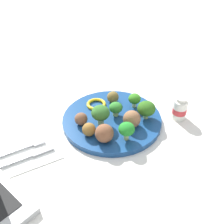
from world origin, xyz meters
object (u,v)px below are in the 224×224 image
object	(u,v)px
knife	(28,156)
broccoli_floret_far_rim	(128,129)
napkin	(23,154)
fork	(24,147)
meatball_far_rim	(104,133)
meatball_front_right	(113,97)
broccoli_floret_near_rim	(135,99)
broccoli_floret_front_left	(146,109)
pepper_ring_far_rim	(96,104)
meatball_back_left	(132,119)
broccoli_floret_center	(116,108)
plate	(112,120)
yogurt_bottle	(180,109)
meatball_mid_left	(81,119)
broccoli_floret_back_right	(101,113)
meatball_center	(89,129)

from	to	relation	value
knife	broccoli_floret_far_rim	bearing A→B (deg)	-10.45
napkin	fork	size ratio (longest dim) A/B	1.40
napkin	meatball_far_rim	bearing A→B (deg)	-13.02
meatball_front_right	broccoli_floret_near_rim	bearing A→B (deg)	-44.44
broccoli_floret_near_rim	broccoli_floret_front_left	bearing A→B (deg)	-83.68
meatball_front_right	napkin	xyz separation A→B (m)	(-0.29, -0.10, -0.03)
fork	knife	bearing A→B (deg)	-84.89
fork	pepper_ring_far_rim	bearing A→B (deg)	21.05
meatball_back_left	meatball_front_right	distance (m)	0.13
broccoli_floret_far_rim	napkin	xyz separation A→B (m)	(-0.26, 0.06, -0.05)
broccoli_floret_near_rim	napkin	world-z (taller)	broccoli_floret_near_rim
broccoli_floret_far_rim	knife	size ratio (longest dim) A/B	0.34
broccoli_floret_center	meatball_far_rim	distance (m)	0.11
plate	knife	size ratio (longest dim) A/B	1.92
plate	broccoli_floret_far_rim	bearing A→B (deg)	-88.55
broccoli_floret_near_rim	yogurt_bottle	distance (m)	0.13
plate	broccoli_floret_front_left	size ratio (longest dim) A/B	5.34
broccoli_floret_near_rim	meatball_mid_left	world-z (taller)	broccoli_floret_near_rim
broccoli_floret_near_rim	pepper_ring_far_rim	size ratio (longest dim) A/B	0.75
broccoli_floret_far_rim	pepper_ring_far_rim	world-z (taller)	broccoli_floret_far_rim
meatball_back_left	napkin	distance (m)	0.29
broccoli_floret_near_rim	meatball_front_right	bearing A→B (deg)	135.56
broccoli_floret_far_rim	broccoli_floret_center	world-z (taller)	broccoli_floret_far_rim
broccoli_floret_near_rim	meatball_back_left	xyz separation A→B (m)	(-0.05, -0.08, -0.00)
plate	fork	bearing A→B (deg)	-176.71
meatball_mid_left	yogurt_bottle	distance (m)	0.28
broccoli_floret_center	broccoli_floret_back_right	bearing A→B (deg)	-158.30
broccoli_floret_far_rim	pepper_ring_far_rim	xyz separation A→B (m)	(-0.02, 0.17, -0.03)
fork	knife	size ratio (longest dim) A/B	0.83
broccoli_floret_center	meatball_far_rim	size ratio (longest dim) A/B	0.87
broccoli_floret_center	napkin	world-z (taller)	broccoli_floret_center
broccoli_floret_far_rim	napkin	distance (m)	0.27
broccoli_floret_back_right	meatball_mid_left	bearing A→B (deg)	157.52
plate	pepper_ring_far_rim	bearing A→B (deg)	106.12
broccoli_floret_front_left	meatball_back_left	world-z (taller)	broccoli_floret_front_left
knife	plate	bearing A→B (deg)	11.60
broccoli_floret_far_rim	fork	bearing A→B (deg)	161.97
broccoli_floret_near_rim	napkin	xyz separation A→B (m)	(-0.33, -0.06, -0.04)
meatball_far_rim	knife	size ratio (longest dim) A/B	0.33
plate	knife	bearing A→B (deg)	-168.40
napkin	yogurt_bottle	world-z (taller)	yogurt_bottle
meatball_front_right	meatball_mid_left	bearing A→B (deg)	-151.85
meatball_far_rim	meatball_center	size ratio (longest dim) A/B	1.34
meatball_far_rim	fork	size ratio (longest dim) A/B	0.39
broccoli_floret_back_right	napkin	world-z (taller)	broccoli_floret_back_right
broccoli_floret_center	plate	bearing A→B (deg)	-153.75
pepper_ring_far_rim	yogurt_bottle	distance (m)	0.24
broccoli_floret_back_right	broccoli_floret_front_left	world-z (taller)	broccoli_floret_back_right
broccoli_floret_front_left	fork	size ratio (longest dim) A/B	0.43
broccoli_floret_near_rim	meatball_center	size ratio (longest dim) A/B	1.23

